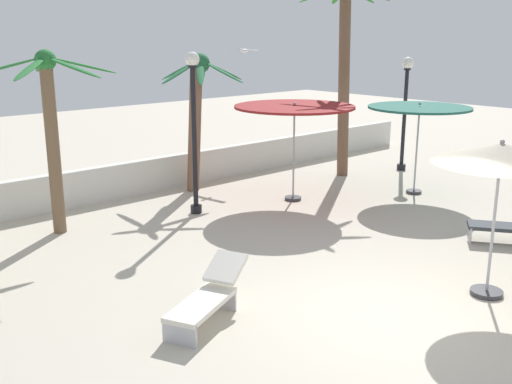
% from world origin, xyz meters
% --- Properties ---
extents(ground_plane, '(56.00, 56.00, 0.00)m').
position_xyz_m(ground_plane, '(0.00, 0.00, 0.00)').
color(ground_plane, beige).
extents(boundary_wall, '(25.20, 0.30, 0.94)m').
position_xyz_m(boundary_wall, '(0.00, 9.21, 0.47)').
color(boundary_wall, silver).
rests_on(boundary_wall, ground_plane).
extents(patio_umbrella_0, '(3.13, 3.13, 2.61)m').
position_xyz_m(patio_umbrella_0, '(3.75, 5.87, 2.42)').
color(patio_umbrella_0, '#333338').
rests_on(patio_umbrella_0, ground_plane).
extents(patio_umbrella_1, '(2.20, 2.20, 2.69)m').
position_xyz_m(patio_umbrella_1, '(1.86, -0.60, 2.42)').
color(patio_umbrella_1, '#333338').
rests_on(patio_umbrella_1, ground_plane).
extents(patio_umbrella_3, '(2.76, 2.76, 2.54)m').
position_xyz_m(patio_umbrella_3, '(6.76, 4.08, 2.31)').
color(patio_umbrella_3, '#333338').
rests_on(patio_umbrella_3, ground_plane).
extents(palm_tree_0, '(2.67, 2.57, 3.82)m').
position_xyz_m(palm_tree_0, '(2.59, 8.51, 2.43)').
color(palm_tree_0, brown).
rests_on(palm_tree_0, ground_plane).
extents(palm_tree_1, '(2.87, 3.00, 4.01)m').
position_xyz_m(palm_tree_1, '(-2.07, 7.49, 2.59)').
color(palm_tree_1, brown).
rests_on(palm_tree_1, ground_plane).
extents(palm_tree_2, '(2.72, 2.50, 5.87)m').
position_xyz_m(palm_tree_2, '(6.89, 6.88, 3.58)').
color(palm_tree_2, brown).
rests_on(palm_tree_2, ground_plane).
extents(lamp_post_0, '(0.38, 0.38, 3.62)m').
position_xyz_m(lamp_post_0, '(8.99, 6.04, 2.28)').
color(lamp_post_0, black).
rests_on(lamp_post_0, ground_plane).
extents(lamp_post_1, '(0.34, 0.34, 3.92)m').
position_xyz_m(lamp_post_1, '(1.09, 6.64, 2.31)').
color(lamp_post_1, black).
rests_on(lamp_post_1, ground_plane).
extents(lounge_chair_0, '(1.92, 1.26, 0.82)m').
position_xyz_m(lounge_chair_0, '(-2.23, 1.88, 0.40)').
color(lounge_chair_0, '#B7B7BC').
rests_on(lounge_chair_0, ground_plane).
extents(seagull_0, '(0.39, 1.25, 0.14)m').
position_xyz_m(seagull_0, '(5.49, 9.82, 3.80)').
color(seagull_0, white).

